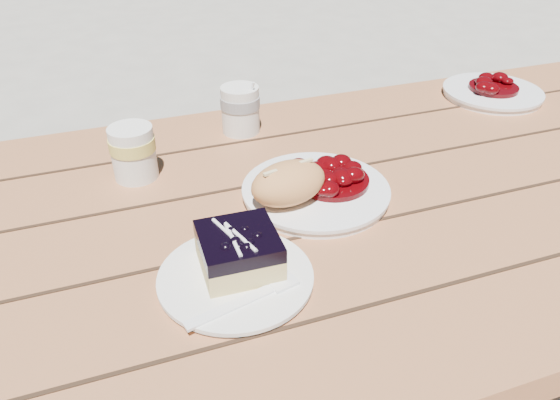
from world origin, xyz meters
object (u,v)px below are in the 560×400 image
object	(u,v)px
main_plate	(316,192)
blueberry_cake	(239,250)
second_plate	(492,93)
second_cup	(133,153)
coffee_cup	(240,110)
bread_roll	(288,183)
dessert_plate	(236,278)
picnic_table	(314,277)

from	to	relation	value
main_plate	blueberry_cake	bearing A→B (deg)	-140.31
second_plate	second_cup	xyz separation A→B (m)	(-0.80, -0.09, 0.04)
main_plate	coffee_cup	xyz separation A→B (m)	(-0.05, 0.27, 0.04)
blueberry_cake	second_cup	distance (m)	0.32
bread_roll	second_cup	world-z (taller)	second_cup
dessert_plate	blueberry_cake	distance (m)	0.04
bread_roll	blueberry_cake	distance (m)	0.17
main_plate	dessert_plate	world-z (taller)	main_plate
bread_roll	picnic_table	bearing A→B (deg)	5.69
dessert_plate	second_plate	xyz separation A→B (m)	(0.72, 0.41, 0.00)
bread_roll	dessert_plate	xyz separation A→B (m)	(-0.12, -0.13, -0.04)
picnic_table	main_plate	bearing A→B (deg)	81.04
main_plate	bread_roll	distance (m)	0.07
dessert_plate	blueberry_cake	world-z (taller)	blueberry_cake
picnic_table	second_plate	size ratio (longest dim) A/B	9.40
main_plate	second_cup	distance (m)	0.31
blueberry_cake	second_cup	size ratio (longest dim) A/B	1.12
main_plate	dessert_plate	xyz separation A→B (m)	(-0.18, -0.15, -0.00)
blueberry_cake	second_plate	bearing A→B (deg)	30.94
dessert_plate	coffee_cup	bearing A→B (deg)	72.78
dessert_plate	picnic_table	bearing A→B (deg)	38.49
picnic_table	bread_roll	size ratio (longest dim) A/B	16.12
bread_roll	coffee_cup	bearing A→B (deg)	88.30
picnic_table	main_plate	distance (m)	0.17
dessert_plate	blueberry_cake	xyz separation A→B (m)	(0.01, 0.02, 0.03)
coffee_cup	second_plate	distance (m)	0.59
bread_roll	second_plate	world-z (taller)	bread_roll
picnic_table	dessert_plate	xyz separation A→B (m)	(-0.18, -0.14, 0.17)
picnic_table	main_plate	xyz separation A→B (m)	(0.00, 0.01, 0.17)
second_cup	second_plate	bearing A→B (deg)	6.26
bread_roll	blueberry_cake	xyz separation A→B (m)	(-0.11, -0.12, -0.01)
picnic_table	bread_roll	world-z (taller)	bread_roll
blueberry_cake	second_plate	distance (m)	0.81
picnic_table	coffee_cup	xyz separation A→B (m)	(-0.04, 0.29, 0.21)
bread_roll	second_cup	size ratio (longest dim) A/B	1.35
coffee_cup	second_plate	size ratio (longest dim) A/B	0.43
picnic_table	second_plate	bearing A→B (deg)	26.12
main_plate	coffee_cup	bearing A→B (deg)	99.68
second_plate	coffee_cup	bearing A→B (deg)	177.91
coffee_cup	second_cup	size ratio (longest dim) A/B	1.00
main_plate	second_plate	xyz separation A→B (m)	(0.54, 0.25, 0.00)
dessert_plate	coffee_cup	xyz separation A→B (m)	(0.13, 0.43, 0.04)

